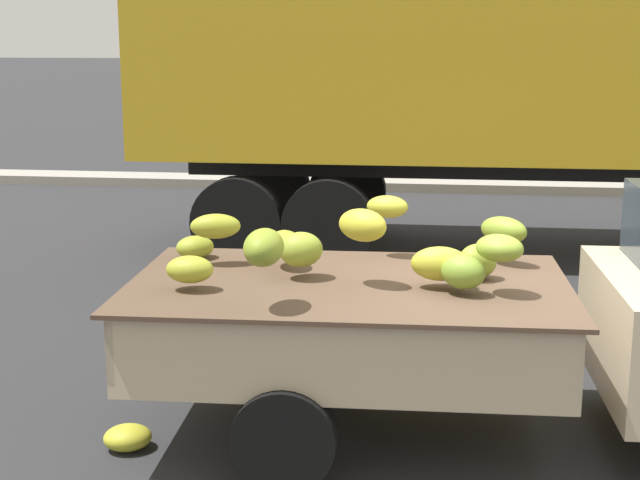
% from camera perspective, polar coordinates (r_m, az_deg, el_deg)
% --- Properties ---
extents(ground, '(220.00, 220.00, 0.00)m').
position_cam_1_polar(ground, '(6.69, 12.04, -11.56)').
color(ground, '#28282B').
extents(curb_strip, '(80.00, 0.80, 0.16)m').
position_cam_1_polar(curb_strip, '(16.80, 9.33, 3.28)').
color(curb_strip, gray).
rests_on(curb_strip, ground).
extents(semi_trailer, '(12.02, 2.72, 3.95)m').
position_cam_1_polar(semi_trailer, '(11.97, 18.60, 11.05)').
color(semi_trailer, gold).
rests_on(semi_trailer, ground).
extents(fallen_banana_bunch_near_tailgate, '(0.39, 0.37, 0.17)m').
position_cam_1_polar(fallen_banana_bunch_near_tailgate, '(6.43, -11.69, -11.75)').
color(fallen_banana_bunch_near_tailgate, gold).
rests_on(fallen_banana_bunch_near_tailgate, ground).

